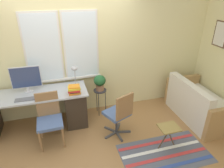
# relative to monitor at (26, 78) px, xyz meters

# --- Properties ---
(ground_plane) EXTENTS (14.00, 14.00, 0.00)m
(ground_plane) POSITION_rel_monitor_xyz_m (0.93, -0.47, -1.03)
(ground_plane) COLOR #9E7042
(wall_back_with_window) EXTENTS (9.00, 0.12, 2.70)m
(wall_back_with_window) POSITION_rel_monitor_xyz_m (0.92, 0.29, 0.32)
(wall_back_with_window) COLOR beige
(wall_back_with_window) RESTS_ON ground_plane
(desk) EXTENTS (2.13, 0.68, 0.76)m
(desk) POSITION_rel_monitor_xyz_m (0.00, -0.13, -0.62)
(desk) COLOR #B2B7BC
(desk) RESTS_ON ground_plane
(monitor) EXTENTS (0.53, 0.17, 0.49)m
(monitor) POSITION_rel_monitor_xyz_m (0.00, 0.00, 0.00)
(monitor) COLOR silver
(monitor) RESTS_ON desk
(keyboard) EXTENTS (0.39, 0.12, 0.02)m
(keyboard) POSITION_rel_monitor_xyz_m (-0.01, -0.32, -0.26)
(keyboard) COLOR slate
(keyboard) RESTS_ON desk
(mouse) EXTENTS (0.04, 0.06, 0.03)m
(mouse) POSITION_rel_monitor_xyz_m (0.26, -0.35, -0.25)
(mouse) COLOR slate
(mouse) RESTS_ON desk
(desk_lamp) EXTENTS (0.13, 0.13, 0.41)m
(desk_lamp) POSITION_rel_monitor_xyz_m (0.89, 0.01, 0.05)
(desk_lamp) COLOR #ADADB2
(desk_lamp) RESTS_ON desk
(book_stack) EXTENTS (0.23, 0.20, 0.16)m
(book_stack) POSITION_rel_monitor_xyz_m (0.83, -0.34, -0.18)
(book_stack) COLOR orange
(book_stack) RESTS_ON desk
(desk_chair_wooden) EXTENTS (0.44, 0.45, 0.92)m
(desk_chair_wooden) POSITION_rel_monitor_xyz_m (0.34, -0.58, -0.54)
(desk_chair_wooden) COLOR olive
(desk_chair_wooden) RESTS_ON ground_plane
(office_chair_swivel) EXTENTS (0.54, 0.54, 0.92)m
(office_chair_swivel) POSITION_rel_monitor_xyz_m (1.55, -0.78, -0.54)
(office_chair_swivel) COLOR #47474C
(office_chair_swivel) RESTS_ON ground_plane
(couch_loveseat) EXTENTS (0.84, 1.47, 0.83)m
(couch_loveseat) POSITION_rel_monitor_xyz_m (3.35, -0.68, -0.74)
(couch_loveseat) COLOR silver
(couch_loveseat) RESTS_ON ground_plane
(plant_stand) EXTENTS (0.27, 0.27, 0.58)m
(plant_stand) POSITION_rel_monitor_xyz_m (1.38, 0.02, -0.51)
(plant_stand) COLOR #333338
(plant_stand) RESTS_ON ground_plane
(potted_plant) EXTENTS (0.25, 0.25, 0.33)m
(potted_plant) POSITION_rel_monitor_xyz_m (1.38, 0.02, -0.26)
(potted_plant) COLOR #9E6B4C
(potted_plant) RESTS_ON plant_stand
(floor_rug_striped) EXTENTS (1.50, 0.82, 0.01)m
(floor_rug_striped) POSITION_rel_monitor_xyz_m (2.16, -1.45, -1.03)
(floor_rug_striped) COLOR #565B6B
(floor_rug_striped) RESTS_ON ground_plane
(folding_stool) EXTENTS (0.34, 0.28, 0.44)m
(folding_stool) POSITION_rel_monitor_xyz_m (2.26, -1.32, -0.64)
(folding_stool) COLOR olive
(folding_stool) RESTS_ON ground_plane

